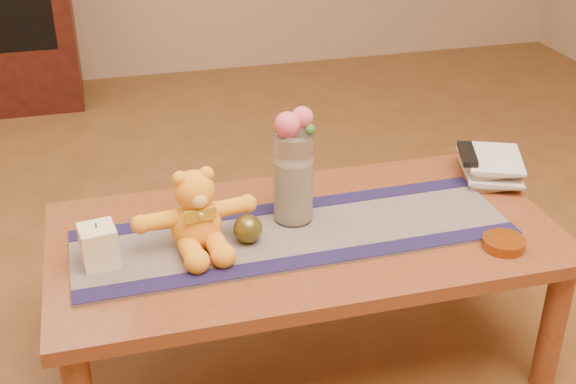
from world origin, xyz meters
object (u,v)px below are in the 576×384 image
object	(u,v)px
glass_vase	(293,178)
teddy_bear	(195,210)
bronze_ball	(248,229)
book_bottom	(464,174)
tv_remote	(468,154)
amber_dish	(504,243)
pillar_candle	(99,245)

from	to	relation	value
glass_vase	teddy_bear	bearing A→B (deg)	-167.26
glass_vase	bronze_ball	distance (m)	0.19
book_bottom	tv_remote	xyz separation A→B (m)	(-0.00, -0.01, 0.07)
book_bottom	tv_remote	size ratio (longest dim) A/B	1.39
glass_vase	amber_dish	distance (m)	0.59
tv_remote	amber_dish	distance (m)	0.41
glass_vase	tv_remote	xyz separation A→B (m)	(0.59, 0.12, -0.05)
book_bottom	tv_remote	world-z (taller)	tv_remote
teddy_bear	amber_dish	xyz separation A→B (m)	(0.79, -0.22, -0.10)
pillar_candle	glass_vase	bearing A→B (deg)	9.64
bronze_ball	amber_dish	size ratio (longest dim) A/B	0.69
teddy_bear	bronze_ball	size ratio (longest dim) A/B	4.00
teddy_bear	book_bottom	distance (m)	0.91
teddy_bear	pillar_candle	world-z (taller)	teddy_bear
teddy_bear	bronze_ball	world-z (taller)	teddy_bear
glass_vase	bronze_ball	size ratio (longest dim) A/B	3.32
bronze_ball	amber_dish	world-z (taller)	bronze_ball
pillar_candle	glass_vase	xyz separation A→B (m)	(0.54, 0.09, 0.08)
pillar_candle	glass_vase	world-z (taller)	glass_vase
glass_vase	tv_remote	distance (m)	0.61
tv_remote	book_bottom	bearing A→B (deg)	90.00
bronze_ball	teddy_bear	bearing A→B (deg)	170.95
bronze_ball	amber_dish	xyz separation A→B (m)	(0.66, -0.20, -0.03)
glass_vase	book_bottom	xyz separation A→B (m)	(0.60, 0.13, -0.13)
pillar_candle	bronze_ball	distance (m)	0.39
amber_dish	pillar_candle	bearing A→B (deg)	169.67
teddy_bear	tv_remote	bearing A→B (deg)	4.39
pillar_candle	bronze_ball	size ratio (longest dim) A/B	1.35
teddy_bear	bronze_ball	xyz separation A→B (m)	(0.13, -0.02, -0.07)
tv_remote	amber_dish	size ratio (longest dim) A/B	1.41
pillar_candle	book_bottom	bearing A→B (deg)	10.84
teddy_bear	glass_vase	xyz separation A→B (m)	(0.28, 0.06, 0.02)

